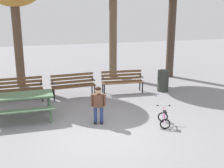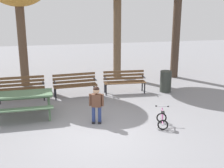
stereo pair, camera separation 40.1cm
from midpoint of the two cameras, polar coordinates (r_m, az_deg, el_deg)
The scene contains 8 objects.
ground at distance 7.82m, azimuth -3.23°, elevation -9.99°, with size 36.00×36.00×0.00m, color gray.
picnic_table at distance 9.11m, azimuth -18.42°, elevation -3.02°, with size 1.82×1.36×0.79m.
park_bench_far_left at distance 10.76m, azimuth -18.70°, elevation -0.70°, with size 1.62×0.52×0.85m.
park_bench_left at distance 10.86m, azimuth -8.68°, elevation 0.10°, with size 1.63×0.58×0.85m.
park_bench_right at distance 11.27m, azimuth 0.99°, elevation 0.84°, with size 1.62×0.55×0.85m.
child_standing at distance 8.30m, azimuth -4.10°, elevation -3.53°, with size 0.41×0.23×1.11m.
kids_bicycle at distance 8.41m, azimuth 8.81°, elevation -6.75°, with size 0.50×0.63×0.54m.
trash_bin at distance 11.62m, azimuth 8.99°, elevation 0.62°, with size 0.44×0.44×0.83m, color #2D332D.
Camera 1 is at (-1.62, -6.86, 3.36)m, focal length 46.68 mm.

